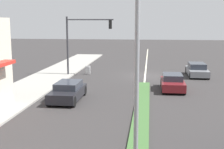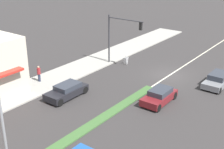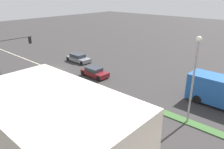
% 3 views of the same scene
% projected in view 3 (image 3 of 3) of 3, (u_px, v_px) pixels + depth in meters
% --- Properties ---
extents(ground_plane, '(160.00, 160.00, 0.00)m').
position_uv_depth(ground_plane, '(165.00, 113.00, 20.19)').
color(ground_plane, '#333030').
extents(lane_marking_center, '(0.16, 60.00, 0.01)m').
position_uv_depth(lane_marking_center, '(53.00, 70.00, 31.44)').
color(lane_marking_center, beige).
rests_on(lane_marking_center, ground).
extents(building_corner_store, '(6.47, 10.07, 5.35)m').
position_uv_depth(building_corner_store, '(54.00, 140.00, 12.23)').
color(building_corner_store, beige).
rests_on(building_corner_store, sidewalk_right).
extents(traffic_signal_main, '(4.59, 0.34, 5.60)m').
position_uv_depth(traffic_signal_main, '(9.00, 53.00, 25.33)').
color(traffic_signal_main, '#333338').
rests_on(traffic_signal_main, sidewalk_right).
extents(street_lamp, '(0.44, 0.44, 7.37)m').
position_uv_depth(street_lamp, '(194.00, 70.00, 17.17)').
color(street_lamp, gray).
rests_on(street_lamp, median_strip).
extents(pedestrian, '(0.34, 0.34, 1.63)m').
position_uv_depth(pedestrian, '(21.00, 113.00, 18.43)').
color(pedestrian, '#282D42').
rests_on(pedestrian, sidewalk_right).
extents(warning_aframe_sign, '(0.45, 0.53, 0.84)m').
position_uv_depth(warning_aframe_sign, '(14.00, 78.00, 27.34)').
color(warning_aframe_sign, silver).
rests_on(warning_aframe_sign, ground).
extents(suv_grey, '(1.80, 4.25, 1.25)m').
position_uv_depth(suv_grey, '(78.00, 58.00, 34.95)').
color(suv_grey, slate).
rests_on(suv_grey, ground).
extents(sedan_maroon, '(1.73, 3.81, 1.23)m').
position_uv_depth(sedan_maroon, '(95.00, 72.00, 28.82)').
color(sedan_maroon, maroon).
rests_on(sedan_maroon, ground).
extents(sedan_dark, '(1.79, 4.09, 1.23)m').
position_uv_depth(sedan_dark, '(70.00, 101.00, 21.27)').
color(sedan_dark, black).
rests_on(sedan_dark, ground).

